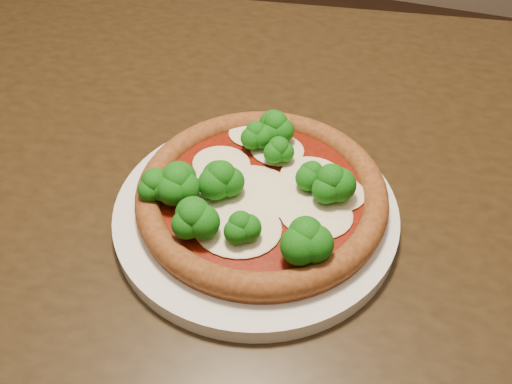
% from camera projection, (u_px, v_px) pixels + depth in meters
% --- Properties ---
extents(dining_table, '(1.34, 0.98, 0.75)m').
position_uv_depth(dining_table, '(230.00, 222.00, 0.72)').
color(dining_table, black).
rests_on(dining_table, floor).
extents(plate, '(0.29, 0.29, 0.02)m').
position_uv_depth(plate, '(256.00, 213.00, 0.59)').
color(plate, silver).
rests_on(plate, dining_table).
extents(pizza, '(0.26, 0.26, 0.06)m').
position_uv_depth(pizza, '(258.00, 191.00, 0.57)').
color(pizza, brown).
rests_on(pizza, plate).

